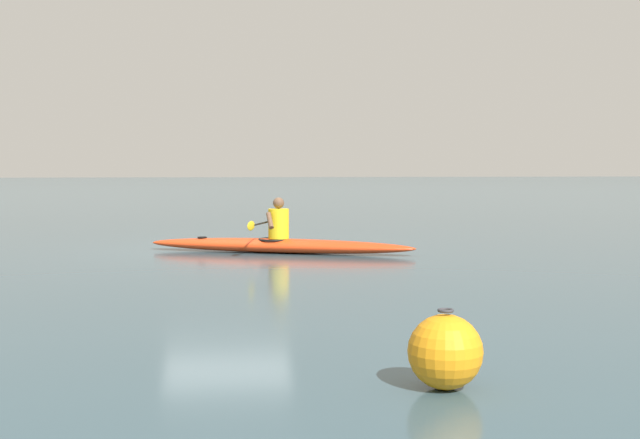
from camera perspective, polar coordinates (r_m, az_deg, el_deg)
ground_plane at (r=16.40m, az=-6.47°, el=-2.01°), size 160.00×160.00×0.00m
kayak at (r=15.57m, az=-2.84°, el=-1.81°), size 5.09×2.36×0.27m
kayaker at (r=15.54m, az=-2.94°, el=-0.14°), size 0.88×2.34×0.78m
mooring_buoy_red_near at (r=6.32m, az=8.65°, el=-9.03°), size 0.57×0.57×0.61m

